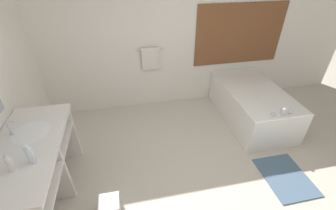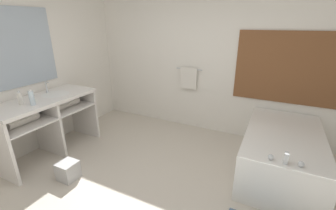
{
  "view_description": "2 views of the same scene",
  "coord_description": "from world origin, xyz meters",
  "px_view_note": "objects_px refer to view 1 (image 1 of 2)",
  "views": [
    {
      "loc": [
        -0.76,
        -1.62,
        2.54
      ],
      "look_at": [
        -0.25,
        0.84,
        0.84
      ],
      "focal_mm": 24.0,
      "sensor_mm": 36.0,
      "label": 1
    },
    {
      "loc": [
        1.16,
        -1.69,
        1.97
      ],
      "look_at": [
        -0.12,
        0.92,
        0.89
      ],
      "focal_mm": 24.0,
      "sensor_mm": 36.0,
      "label": 2
    }
  ],
  "objects_px": {
    "soap_dispenser": "(10,163)",
    "waste_bin": "(110,208)",
    "water_bottle_1": "(30,154)",
    "bathtub": "(252,103)"
  },
  "relations": [
    {
      "from": "water_bottle_1",
      "to": "soap_dispenser",
      "type": "relative_size",
      "value": 1.1
    },
    {
      "from": "waste_bin",
      "to": "water_bottle_1",
      "type": "bearing_deg",
      "value": 171.0
    },
    {
      "from": "bathtub",
      "to": "soap_dispenser",
      "type": "xyz_separation_m",
      "value": [
        -3.24,
        -1.37,
        0.67
      ]
    },
    {
      "from": "bathtub",
      "to": "water_bottle_1",
      "type": "bearing_deg",
      "value": -157.08
    },
    {
      "from": "soap_dispenser",
      "to": "waste_bin",
      "type": "xyz_separation_m",
      "value": [
        0.75,
        -0.03,
        -0.88
      ]
    },
    {
      "from": "water_bottle_1",
      "to": "soap_dispenser",
      "type": "height_order",
      "value": "water_bottle_1"
    },
    {
      "from": "soap_dispenser",
      "to": "waste_bin",
      "type": "relative_size",
      "value": 0.79
    },
    {
      "from": "water_bottle_1",
      "to": "soap_dispenser",
      "type": "distance_m",
      "value": 0.17
    },
    {
      "from": "bathtub",
      "to": "waste_bin",
      "type": "xyz_separation_m",
      "value": [
        -2.5,
        -1.4,
        -0.21
      ]
    },
    {
      "from": "bathtub",
      "to": "waste_bin",
      "type": "bearing_deg",
      "value": -150.75
    }
  ]
}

